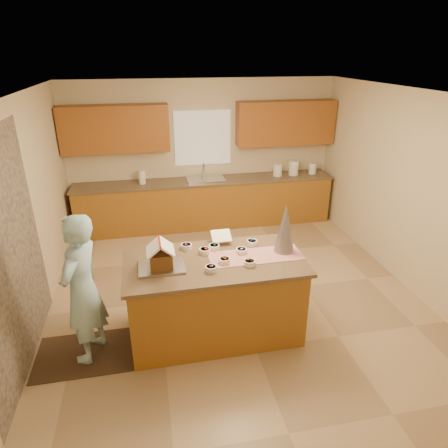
{
  "coord_description": "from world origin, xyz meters",
  "views": [
    {
      "loc": [
        -1.06,
        -4.61,
        3.17
      ],
      "look_at": [
        -0.1,
        0.2,
        1.0
      ],
      "focal_mm": 31.86,
      "sensor_mm": 36.0,
      "label": 1
    }
  ],
  "objects_px": {
    "island_base": "(215,299)",
    "tinsel_tree": "(285,228)",
    "boy": "(82,289)",
    "gingerbread_house": "(161,257)"
  },
  "relations": [
    {
      "from": "island_base",
      "to": "tinsel_tree",
      "type": "xyz_separation_m",
      "value": [
        0.84,
        0.06,
        0.81
      ]
    },
    {
      "from": "tinsel_tree",
      "to": "boy",
      "type": "height_order",
      "value": "boy"
    },
    {
      "from": "island_base",
      "to": "tinsel_tree",
      "type": "distance_m",
      "value": 1.17
    },
    {
      "from": "island_base",
      "to": "boy",
      "type": "height_order",
      "value": "boy"
    },
    {
      "from": "island_base",
      "to": "gingerbread_house",
      "type": "height_order",
      "value": "gingerbread_house"
    },
    {
      "from": "tinsel_tree",
      "to": "gingerbread_house",
      "type": "distance_m",
      "value": 1.44
    },
    {
      "from": "island_base",
      "to": "boy",
      "type": "xyz_separation_m",
      "value": [
        -1.43,
        -0.11,
        0.38
      ]
    },
    {
      "from": "tinsel_tree",
      "to": "island_base",
      "type": "bearing_deg",
      "value": -175.94
    },
    {
      "from": "tinsel_tree",
      "to": "gingerbread_house",
      "type": "bearing_deg",
      "value": -175.31
    },
    {
      "from": "island_base",
      "to": "boy",
      "type": "bearing_deg",
      "value": -176.05
    }
  ]
}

